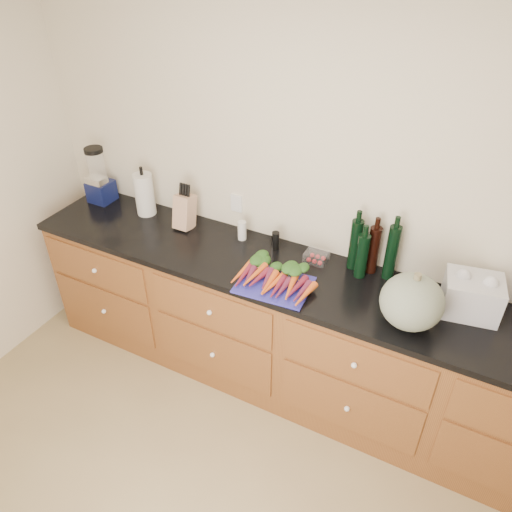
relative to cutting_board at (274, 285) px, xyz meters
The scene contains 15 objects.
wall_back 0.61m from the cutting_board, 77.94° to the left, with size 4.10×0.05×2.60m, color beige.
cabinets 0.53m from the cutting_board, 56.40° to the left, with size 3.60×0.64×0.90m.
countertop 0.19m from the cutting_board, 57.07° to the left, with size 3.64×0.62×0.04m, color black.
cutting_board is the anchor object (origin of this frame).
carrots 0.05m from the cutting_board, 90.00° to the left, with size 0.46×0.32×0.06m.
squash 0.76m from the cutting_board, ahead, with size 0.32×0.32×0.29m, color slate.
blender_appliance 1.59m from the cutting_board, 168.38° to the left, with size 0.16×0.16×0.41m.
paper_towel 1.20m from the cutting_board, 164.39° to the left, with size 0.13×0.13×0.30m, color silver.
knife_block 0.87m from the cutting_board, 159.57° to the left, with size 0.11×0.11×0.23m, color tan.
grinder_salt 0.52m from the cutting_board, 139.28° to the left, with size 0.05×0.05×0.13m, color silver.
grinder_pepper 0.38m from the cutting_board, 114.71° to the left, with size 0.05×0.05×0.12m, color black.
canister_chrome 0.38m from the cutting_board, 116.71° to the left, with size 0.04×0.04×0.10m, color silver.
tomato_box 0.35m from the cutting_board, 69.72° to the left, with size 0.14×0.11×0.06m, color white.
bottles 0.59m from the cutting_board, 40.37° to the left, with size 0.28×0.14×0.34m.
grocery_bag 1.05m from the cutting_board, 15.55° to the left, with size 0.28×0.23×0.21m, color white, non-canonical shape.
Camera 1 is at (0.83, -0.87, 2.72)m, focal length 35.00 mm.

